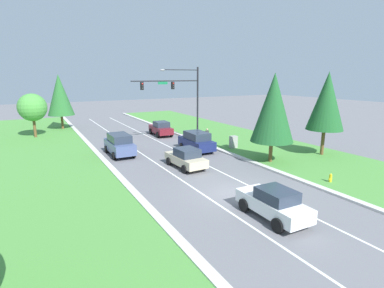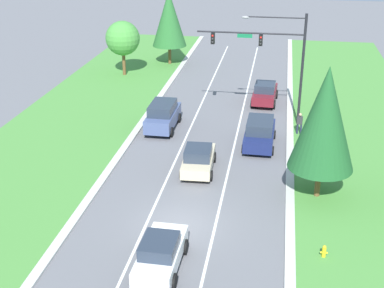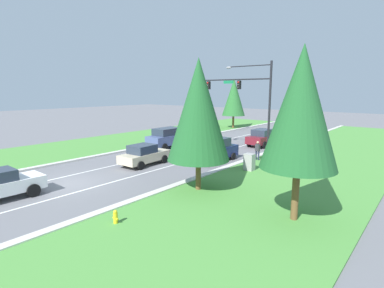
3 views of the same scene
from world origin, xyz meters
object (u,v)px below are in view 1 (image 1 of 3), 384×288
object	(u,v)px
white_sedan	(274,203)
fire_hydrant	(330,178)
slate_blue_suv	(119,144)
oak_near_left_tree	(32,107)
traffic_signal_mast	(181,93)
burgundy_sedan	(161,128)
navy_suv	(196,141)
conifer_mid_left_tree	(60,95)
utility_cabinet	(233,142)
champagne_sedan	(186,158)
conifer_far_right_tree	(327,101)
conifer_near_right_tree	(273,108)
pedestrian	(207,135)

from	to	relation	value
white_sedan	fire_hydrant	xyz separation A→B (m)	(7.42, 2.10, -0.52)
slate_blue_suv	fire_hydrant	size ratio (longest dim) A/B	6.79
oak_near_left_tree	traffic_signal_mast	bearing A→B (deg)	-36.17
fire_hydrant	oak_near_left_tree	bearing A→B (deg)	122.48
fire_hydrant	traffic_signal_mast	bearing A→B (deg)	100.41
burgundy_sedan	fire_hydrant	bearing A→B (deg)	-77.52
traffic_signal_mast	burgundy_sedan	xyz separation A→B (m)	(-0.54, 4.64, -4.68)
navy_suv	conifer_mid_left_tree	xyz separation A→B (m)	(-10.57, 20.24, 3.87)
burgundy_sedan	utility_cabinet	world-z (taller)	burgundy_sedan
traffic_signal_mast	champagne_sedan	bearing A→B (deg)	-114.11
conifer_far_right_tree	oak_near_left_tree	bearing A→B (deg)	136.52
fire_hydrant	conifer_mid_left_tree	xyz separation A→B (m)	(-14.27, 33.01, 4.52)
slate_blue_suv	conifer_near_right_tree	world-z (taller)	conifer_near_right_tree
champagne_sedan	burgundy_sedan	size ratio (longest dim) A/B	0.95
champagne_sedan	slate_blue_suv	distance (m)	7.59
champagne_sedan	conifer_near_right_tree	distance (m)	8.53
pedestrian	oak_near_left_tree	distance (m)	21.44
champagne_sedan	oak_near_left_tree	distance (m)	22.74
navy_suv	conifer_near_right_tree	world-z (taller)	conifer_near_right_tree
traffic_signal_mast	oak_near_left_tree	bearing A→B (deg)	143.83
white_sedan	fire_hydrant	distance (m)	7.73
traffic_signal_mast	conifer_mid_left_tree	world-z (taller)	traffic_signal_mast
champagne_sedan	oak_near_left_tree	world-z (taller)	oak_near_left_tree
pedestrian	traffic_signal_mast	bearing A→B (deg)	-32.60
white_sedan	oak_near_left_tree	size ratio (longest dim) A/B	0.79
utility_cabinet	conifer_mid_left_tree	world-z (taller)	conifer_mid_left_tree
slate_blue_suv	utility_cabinet	size ratio (longest dim) A/B	3.59
slate_blue_suv	oak_near_left_tree	world-z (taller)	oak_near_left_tree
traffic_signal_mast	utility_cabinet	size ratio (longest dim) A/B	6.37
fire_hydrant	conifer_far_right_tree	xyz separation A→B (m)	(5.97, 5.47, 4.82)
traffic_signal_mast	white_sedan	distance (m)	20.46
burgundy_sedan	pedestrian	bearing A→B (deg)	-64.53
traffic_signal_mast	conifer_far_right_tree	bearing A→B (deg)	-52.37
burgundy_sedan	champagne_sedan	bearing A→B (deg)	-101.62
conifer_near_right_tree	pedestrian	bearing A→B (deg)	95.40
conifer_far_right_tree	champagne_sedan	bearing A→B (deg)	168.43
pedestrian	slate_blue_suv	bearing A→B (deg)	12.76
navy_suv	oak_near_left_tree	distance (m)	21.05
white_sedan	navy_suv	size ratio (longest dim) A/B	0.92
champagne_sedan	navy_suv	distance (m)	5.83
pedestrian	fire_hydrant	bearing A→B (deg)	103.54
slate_blue_suv	conifer_mid_left_tree	distance (m)	18.90
white_sedan	utility_cabinet	distance (m)	15.86
conifer_far_right_tree	conifer_mid_left_tree	size ratio (longest dim) A/B	1.02
pedestrian	conifer_far_right_tree	bearing A→B (deg)	135.22
navy_suv	conifer_mid_left_tree	world-z (taller)	conifer_mid_left_tree
conifer_near_right_tree	conifer_far_right_tree	bearing A→B (deg)	-5.19
white_sedan	conifer_far_right_tree	xyz separation A→B (m)	(13.39, 7.57, 4.30)
slate_blue_suv	navy_suv	xyz separation A→B (m)	(7.32, -2.01, -0.07)
slate_blue_suv	oak_near_left_tree	size ratio (longest dim) A/B	0.88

